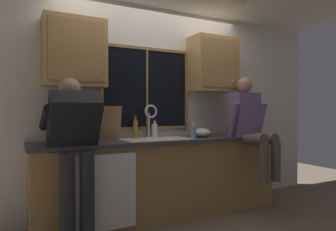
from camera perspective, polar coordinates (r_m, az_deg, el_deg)
The scene contains 23 objects.
back_wall at distance 3.84m, azimuth -3.13°, elevation 1.32°, with size 5.31×0.12×2.55m, color silver.
ceiling_downlight_right at distance 3.97m, azimuth 13.44°, elevation 19.93°, with size 0.14×0.14×0.01m, color #FFEAB2.
window_glass at distance 3.75m, azimuth -4.10°, elevation 5.15°, with size 1.10×0.02×0.95m, color black.
window_frame_top at distance 3.81m, azimuth -4.04°, elevation 12.56°, with size 1.17×0.02×0.04m, color olive.
window_frame_bottom at distance 3.74m, azimuth -4.03°, elevation -2.39°, with size 1.17×0.02×0.04m, color olive.
window_frame_left at distance 3.56m, azimuth -12.49°, elevation 5.36°, with size 0.04×0.02×0.95m, color olive.
window_frame_right at distance 4.00m, azimuth 3.47°, elevation 4.88°, with size 0.04×0.02×0.95m, color olive.
window_mullion_center at distance 3.74m, azimuth -4.02°, elevation 5.16°, with size 0.02×0.02×0.95m, color olive.
lower_cabinet_run at distance 3.62m, azimuth -0.78°, elevation -11.98°, with size 2.91×0.58×0.88m, color #A07744.
countertop at distance 3.53m, azimuth -0.64°, elevation -4.75°, with size 2.97×0.62×0.04m, color #38383D.
dishwasher_front at distance 3.05m, azimuth -11.65°, elevation -14.13°, with size 0.60×0.02×0.74m, color white.
upper_cabinet_left at distance 3.38m, azimuth -17.38°, elevation 11.30°, with size 0.64×0.36×0.72m.
upper_cabinet_right at distance 4.09m, azimuth 8.62°, elevation 9.50°, with size 0.64×0.36×0.72m.
sink at distance 3.50m, azimuth -2.18°, elevation -6.07°, with size 0.80×0.46×0.21m.
faucet at distance 3.64m, azimuth -3.28°, elevation -0.26°, with size 0.18×0.09×0.40m.
person_standing at distance 2.88m, azimuth -17.41°, elevation -4.78°, with size 0.53×0.68×1.57m.
person_sitting_on_counter at distance 3.91m, azimuth 15.31°, elevation -1.23°, with size 0.54×0.61×1.26m.
knife_block at distance 3.31m, azimuth -13.78°, elevation -2.91°, with size 0.12×0.18×0.32m.
cutting_board at distance 3.50m, azimuth -11.10°, elevation -1.38°, with size 0.27×0.02×0.39m, color #997047.
mixing_bowl at distance 3.78m, azimuth 6.37°, elevation -3.28°, with size 0.23×0.23×0.11m, color silver.
soap_dispenser at distance 3.57m, azimuth 4.89°, elevation -3.14°, with size 0.06×0.07×0.20m.
bottle_green_glass at distance 3.58m, azimuth -6.24°, elevation -2.51°, with size 0.06×0.06×0.28m.
bottle_tall_clear at distance 3.66m, azimuth -2.57°, elevation -2.81°, with size 0.07×0.07×0.22m.
Camera 1 is at (-1.58, -3.44, 1.25)m, focal length 32.07 mm.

